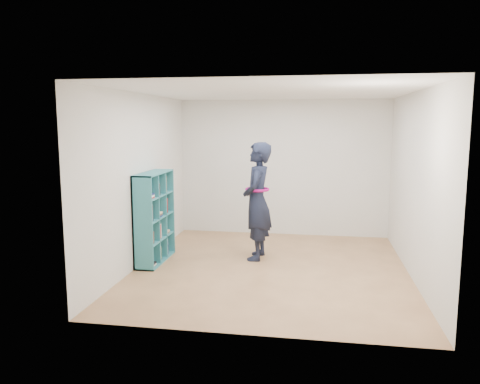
# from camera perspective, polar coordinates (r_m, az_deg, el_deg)

# --- Properties ---
(floor) EXTENTS (4.50, 4.50, 0.00)m
(floor) POSITION_cam_1_polar(r_m,az_deg,el_deg) (7.11, 3.76, -9.29)
(floor) COLOR #906541
(floor) RESTS_ON ground
(ceiling) EXTENTS (4.50, 4.50, 0.00)m
(ceiling) POSITION_cam_1_polar(r_m,az_deg,el_deg) (6.79, 3.97, 12.10)
(ceiling) COLOR white
(ceiling) RESTS_ON wall_back
(wall_left) EXTENTS (0.02, 4.50, 2.60)m
(wall_left) POSITION_cam_1_polar(r_m,az_deg,el_deg) (7.30, -11.96, 1.46)
(wall_left) COLOR silver
(wall_left) RESTS_ON floor
(wall_right) EXTENTS (0.02, 4.50, 2.60)m
(wall_right) POSITION_cam_1_polar(r_m,az_deg,el_deg) (6.93, 20.56, 0.74)
(wall_right) COLOR silver
(wall_right) RESTS_ON floor
(wall_back) EXTENTS (4.00, 0.02, 2.60)m
(wall_back) POSITION_cam_1_polar(r_m,az_deg,el_deg) (9.06, 5.27, 2.93)
(wall_back) COLOR silver
(wall_back) RESTS_ON floor
(wall_front) EXTENTS (4.00, 0.02, 2.60)m
(wall_front) POSITION_cam_1_polar(r_m,az_deg,el_deg) (4.62, 1.10, -2.33)
(wall_front) COLOR silver
(wall_front) RESTS_ON floor
(bookshelf) EXTENTS (0.31, 1.06, 1.41)m
(bookshelf) POSITION_cam_1_polar(r_m,az_deg,el_deg) (7.43, -10.57, -3.15)
(bookshelf) COLOR teal
(bookshelf) RESTS_ON floor
(person) EXTENTS (0.46, 0.69, 1.87)m
(person) POSITION_cam_1_polar(r_m,az_deg,el_deg) (7.41, 2.11, -1.11)
(person) COLOR black
(person) RESTS_ON floor
(smartphone) EXTENTS (0.02, 0.10, 0.13)m
(smartphone) POSITION_cam_1_polar(r_m,az_deg,el_deg) (7.49, 1.16, -0.06)
(smartphone) COLOR silver
(smartphone) RESTS_ON person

